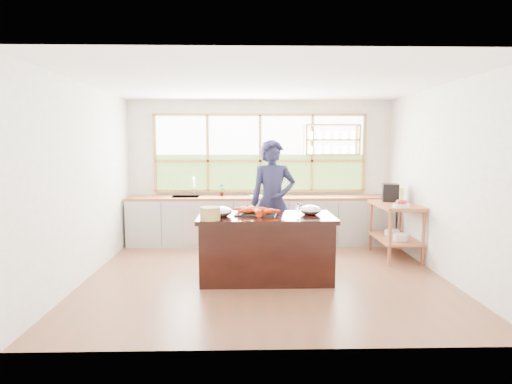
{
  "coord_description": "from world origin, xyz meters",
  "views": [
    {
      "loc": [
        -0.28,
        -5.97,
        1.88
      ],
      "look_at": [
        -0.13,
        0.15,
        1.18
      ],
      "focal_mm": 30.0,
      "sensor_mm": 36.0,
      "label": 1
    }
  ],
  "objects_px": {
    "island": "(266,247)",
    "cook": "(273,203)",
    "wicker_basket": "(210,214)",
    "espresso_machine": "(390,193)"
  },
  "relations": [
    {
      "from": "island",
      "to": "espresso_machine",
      "type": "height_order",
      "value": "espresso_machine"
    },
    {
      "from": "island",
      "to": "cook",
      "type": "bearing_deg",
      "value": 79.74
    },
    {
      "from": "island",
      "to": "wicker_basket",
      "type": "distance_m",
      "value": 0.97
    },
    {
      "from": "wicker_basket",
      "to": "cook",
      "type": "bearing_deg",
      "value": 51.74
    },
    {
      "from": "wicker_basket",
      "to": "island",
      "type": "bearing_deg",
      "value": 24.21
    },
    {
      "from": "cook",
      "to": "wicker_basket",
      "type": "distance_m",
      "value": 1.42
    },
    {
      "from": "cook",
      "to": "island",
      "type": "bearing_deg",
      "value": -104.32
    },
    {
      "from": "cook",
      "to": "espresso_machine",
      "type": "height_order",
      "value": "cook"
    },
    {
      "from": "espresso_machine",
      "to": "wicker_basket",
      "type": "bearing_deg",
      "value": -135.92
    },
    {
      "from": "cook",
      "to": "wicker_basket",
      "type": "bearing_deg",
      "value": -132.32
    }
  ]
}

